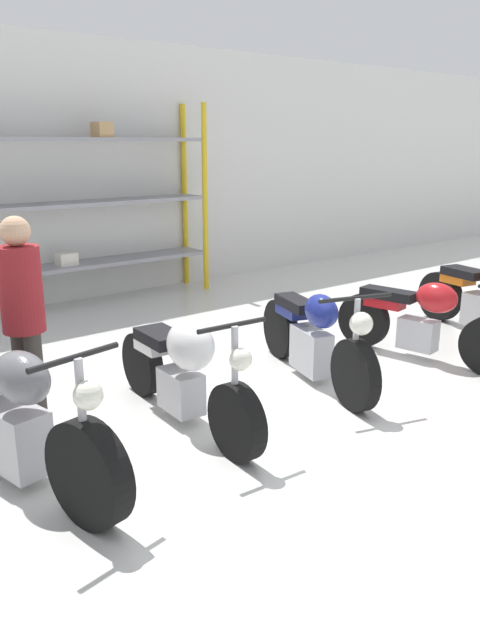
{
  "coord_description": "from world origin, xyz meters",
  "views": [
    {
      "loc": [
        -3.26,
        -3.73,
        2.21
      ],
      "look_at": [
        0.0,
        0.4,
        0.7
      ],
      "focal_mm": 35.0,
      "sensor_mm": 36.0,
      "label": 1
    }
  ],
  "objects": [
    {
      "name": "motorcycle_red",
      "position": [
        2.08,
        -0.04,
        0.43
      ],
      "size": [
        0.67,
        1.99,
        0.96
      ],
      "rotation": [
        0.0,
        0.0,
        -1.39
      ],
      "color": "black",
      "rests_on": "ground_plane"
    },
    {
      "name": "ground_plane",
      "position": [
        0.0,
        0.0,
        0.0
      ],
      "size": [
        30.0,
        30.0,
        0.0
      ],
      "primitive_type": "plane",
      "color": "silver"
    },
    {
      "name": "motorcycle_white",
      "position": [
        -0.72,
        0.21,
        0.45
      ],
      "size": [
        0.56,
        2.06,
        1.01
      ],
      "rotation": [
        0.0,
        0.0,
        -1.63
      ],
      "color": "black",
      "rests_on": "ground_plane"
    },
    {
      "name": "person_browsing",
      "position": [
        -1.74,
        0.84,
        1.0
      ],
      "size": [
        0.38,
        0.38,
        1.69
      ],
      "rotation": [
        0.0,
        0.0,
        3.37
      ],
      "color": "#38332D",
      "rests_on": "ground_plane"
    },
    {
      "name": "motorcycle_blue",
      "position": [
        0.77,
        0.24,
        0.43
      ],
      "size": [
        0.88,
        2.04,
        0.99
      ],
      "rotation": [
        0.0,
        0.0,
        -1.86
      ],
      "color": "black",
      "rests_on": "ground_plane"
    },
    {
      "name": "shelving_rack",
      "position": [
        -0.23,
        4.32,
        1.42
      ],
      "size": [
        4.67,
        0.63,
        2.76
      ],
      "color": "gold",
      "rests_on": "ground_plane"
    },
    {
      "name": "back_wall",
      "position": [
        0.0,
        4.69,
        1.8
      ],
      "size": [
        30.0,
        0.08,
        3.6
      ],
      "color": "silver",
      "rests_on": "ground_plane"
    },
    {
      "name": "motorcycle_grey",
      "position": [
        -2.09,
        0.13,
        0.44
      ],
      "size": [
        0.73,
        2.18,
        1.06
      ],
      "rotation": [
        0.0,
        0.0,
        -1.37
      ],
      "color": "black",
      "rests_on": "ground_plane"
    }
  ]
}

